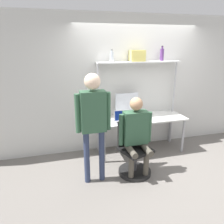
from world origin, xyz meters
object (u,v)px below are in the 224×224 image
at_px(bottle_clear, 112,57).
at_px(monitor, 127,103).
at_px(bottle_purple, 162,54).
at_px(laptop, 123,119).
at_px(storage_box, 137,56).
at_px(person_standing, 93,115).
at_px(cell_phone, 137,121).
at_px(person_seated, 136,131).
at_px(office_chair, 134,157).

bearing_deg(bottle_clear, monitor, -1.13).
distance_m(bottle_purple, bottle_clear, 1.03).
xyz_separation_m(laptop, storage_box, (0.38, 0.33, 1.13)).
height_order(person_standing, bottle_clear, bottle_clear).
bearing_deg(person_standing, bottle_purple, 31.85).
xyz_separation_m(cell_phone, bottle_purple, (0.64, 0.40, 1.20)).
height_order(person_seated, person_standing, person_standing).
bearing_deg(cell_phone, office_chair, -116.09).
distance_m(cell_phone, office_chair, 0.74).
relative_size(monitor, person_standing, 0.28).
xyz_separation_m(person_seated, storage_box, (0.36, 0.97, 1.13)).
xyz_separation_m(person_standing, bottle_purple, (1.58, 0.98, 0.81)).
bearing_deg(person_seated, bottle_clear, 98.58).
bearing_deg(bottle_clear, storage_box, 0.00).
bearing_deg(storage_box, bottle_purple, 0.00).
bearing_deg(bottle_clear, laptop, -69.56).
xyz_separation_m(laptop, cell_phone, (0.27, -0.07, -0.05)).
distance_m(person_seated, storage_box, 1.53).
xyz_separation_m(monitor, person_standing, (-0.87, -0.98, 0.13)).
bearing_deg(office_chair, laptop, 91.06).
xyz_separation_m(cell_phone, person_standing, (-0.95, -0.59, 0.39)).
xyz_separation_m(monitor, office_chair, (-0.18, -0.92, -0.71)).
height_order(cell_phone, bottle_purple, bottle_purple).
bearing_deg(person_seated, monitor, 80.32).
distance_m(laptop, office_chair, 0.78).
bearing_deg(cell_phone, bottle_clear, 134.57).
height_order(person_seated, bottle_clear, bottle_clear).
distance_m(cell_phone, storage_box, 1.26).
bearing_deg(bottle_clear, person_seated, -81.42).
height_order(laptop, cell_phone, laptop).
bearing_deg(bottle_clear, cell_phone, -45.43).
distance_m(office_chair, storage_box, 1.92).
bearing_deg(office_chair, cell_phone, 63.91).
xyz_separation_m(cell_phone, bottle_clear, (-0.39, 0.40, 1.18)).
bearing_deg(storage_box, office_chair, -111.93).
distance_m(cell_phone, person_seated, 0.63).
relative_size(monitor, bottle_purple, 1.72).
height_order(monitor, person_standing, person_standing).
height_order(monitor, office_chair, monitor).
bearing_deg(person_seated, laptop, 92.13).
distance_m(person_seated, bottle_clear, 1.49).
height_order(office_chair, person_standing, person_standing).
xyz_separation_m(office_chair, person_standing, (-0.69, -0.06, 0.84)).
bearing_deg(laptop, cell_phone, -14.31).
relative_size(person_seated, bottle_purple, 4.69).
bearing_deg(monitor, person_standing, -131.57).
relative_size(monitor, storage_box, 1.70).
bearing_deg(bottle_purple, monitor, -179.51).
bearing_deg(person_standing, bottle_clear, 60.50).
bearing_deg(person_standing, office_chair, 5.02).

